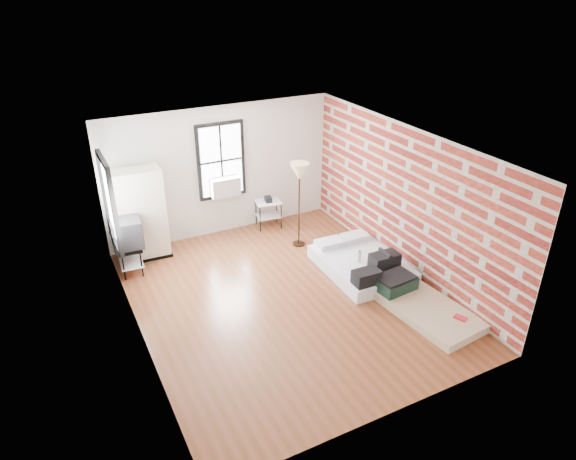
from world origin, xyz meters
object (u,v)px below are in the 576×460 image
floor_lamp (299,175)px  tv_stand (127,234)px  wardrobe (142,214)px  side_table (268,206)px  mattress_main (362,263)px  mattress_bare (419,303)px

floor_lamp → tv_stand: 3.52m
wardrobe → tv_stand: size_ratio=1.69×
wardrobe → side_table: 2.81m
mattress_main → floor_lamp: 2.14m
wardrobe → floor_lamp: 3.21m
mattress_main → wardrobe: 4.42m
tv_stand → wardrobe: bearing=51.2°
mattress_bare → side_table: side_table is taller
wardrobe → tv_stand: (-0.39, -0.42, -0.14)m
floor_lamp → tv_stand: size_ratio=1.65×
tv_stand → side_table: bearing=12.9°
mattress_bare → floor_lamp: floor_lamp is taller
mattress_main → mattress_bare: 1.49m
mattress_main → side_table: (-0.79, 2.57, 0.33)m
mattress_bare → mattress_main: bearing=91.0°
mattress_bare → floor_lamp: (-0.74, 2.99, 1.44)m
wardrobe → floor_lamp: (2.99, -0.99, 0.64)m
mattress_main → tv_stand: 4.51m
wardrobe → side_table: (2.78, 0.07, -0.43)m
tv_stand → mattress_bare: bearing=-36.6°
mattress_main → side_table: bearing=108.6°
wardrobe → floor_lamp: size_ratio=1.03×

